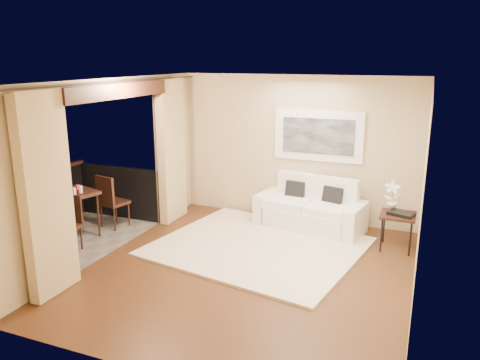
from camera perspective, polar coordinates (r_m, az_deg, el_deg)
The scene contains 18 objects.
floor at distance 6.93m, azimuth 0.97°, elevation -10.92°, with size 5.00×5.00×0.00m, color #543018.
room_shell at distance 7.30m, azimuth -15.02°, elevation 10.48°, with size 5.00×6.40×5.00m.
balcony at distance 8.52m, azimuth -20.35°, elevation -5.56°, with size 1.81×2.60×1.17m.
curtains at distance 7.46m, azimuth -14.30°, elevation 1.39°, with size 0.16×4.80×2.64m.
artwork at distance 8.61m, azimuth 9.51°, elevation 5.32°, with size 1.62×0.07×0.92m.
rug at distance 7.68m, azimuth 2.17°, elevation -8.09°, with size 3.11×2.71×0.04m, color #F6E3C6.
sofa at distance 8.55m, azimuth 8.66°, elevation -3.65°, with size 2.02×1.14×0.92m.
side_table at distance 7.87m, azimuth 18.70°, elevation -4.36°, with size 0.54×0.54×0.59m.
tray at distance 7.82m, azimuth 19.07°, elevation -3.87°, with size 0.38×0.28×0.05m, color black.
orchid at distance 7.92m, azimuth 18.07°, elevation -1.86°, with size 0.26×0.18×0.49m, color white.
bistro_table at distance 8.25m, azimuth -19.92°, elevation -1.91°, with size 0.89×0.89×0.84m.
balcony_chair_far at distance 8.67m, azimuth -15.61°, elevation -2.11°, with size 0.50×0.50×0.98m.
balcony_chair_near at distance 7.89m, azimuth -20.20°, elevation -4.56°, with size 0.48×0.48×0.90m.
ice_bucket at distance 8.37m, azimuth -20.60°, elevation -0.45°, with size 0.18×0.18×0.20m, color white.
candle at distance 8.32m, azimuth -19.06°, elevation -0.85°, with size 0.06×0.06×0.07m, color #F91633.
vase at distance 8.11m, azimuth -21.08°, elevation -1.04°, with size 0.04×0.04×0.18m, color silver.
glass_a at distance 8.02m, azimuth -19.57°, elevation -1.28°, with size 0.06×0.06×0.12m, color silver.
glass_b at distance 8.09m, azimuth -18.86°, elevation -1.08°, with size 0.06×0.06×0.12m, color silver.
Camera 1 is at (2.23, -5.83, 3.00)m, focal length 35.00 mm.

